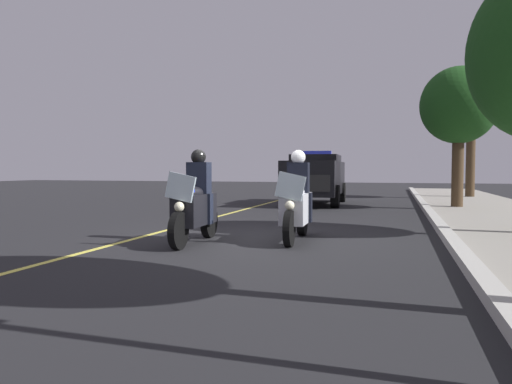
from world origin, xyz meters
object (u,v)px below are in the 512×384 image
(police_motorcycle_lead_right, at_px, (297,204))
(tree_far_back, at_px, (459,106))
(police_motorcycle_lead_left, at_px, (195,205))
(police_suv, at_px, (315,177))
(tree_behind_suv, at_px, (472,110))

(police_motorcycle_lead_right, bearing_deg, tree_far_back, 155.65)
(police_motorcycle_lead_right, relative_size, tree_far_back, 0.46)
(police_motorcycle_lead_left, distance_m, police_motorcycle_lead_right, 1.90)
(police_motorcycle_lead_left, bearing_deg, tree_far_back, 149.03)
(police_motorcycle_lead_left, height_order, tree_far_back, tree_far_back)
(police_suv, distance_m, tree_far_back, 5.59)
(police_motorcycle_lead_left, relative_size, tree_far_back, 0.46)
(police_suv, bearing_deg, tree_behind_suv, 130.84)
(police_suv, relative_size, tree_behind_suv, 0.96)
(police_motorcycle_lead_right, height_order, tree_behind_suv, tree_behind_suv)
(police_suv, distance_m, tree_behind_suv, 8.76)
(police_motorcycle_lead_left, height_order, tree_behind_suv, tree_behind_suv)
(police_motorcycle_lead_right, relative_size, police_suv, 0.43)
(police_motorcycle_lead_left, height_order, police_suv, police_suv)
(police_motorcycle_lead_left, xyz_separation_m, police_suv, (-10.24, 0.54, 0.37))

